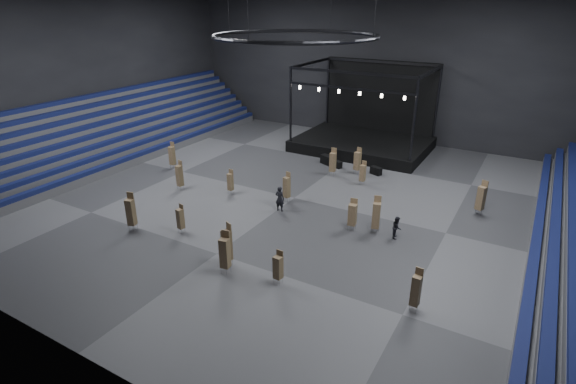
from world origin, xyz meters
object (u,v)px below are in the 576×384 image
Objects in this scene: chair_stack_2 at (180,218)px; chair_stack_13 at (287,187)px; crew_member at (397,227)px; chair_stack_1 at (416,290)px; chair_stack_14 at (225,252)px; stage at (365,135)px; chair_stack_6 at (333,162)px; chair_stack_15 at (180,175)px; chair_stack_10 at (230,181)px; chair_stack_8 at (376,215)px; chair_stack_11 at (278,267)px; chair_stack_7 at (353,214)px; chair_stack_9 at (358,160)px; chair_stack_12 at (481,197)px; man_center at (280,199)px; flight_case_right at (376,171)px; chair_stack_4 at (227,244)px; chair_stack_5 at (172,155)px; flight_case_left at (327,160)px; flight_case_mid at (337,164)px; chair_stack_0 at (363,173)px; chair_stack_3 at (131,211)px.

chair_stack_13 reaches higher than chair_stack_2.
chair_stack_1 is at bearing -168.08° from crew_member.
stage is at bearing 83.60° from chair_stack_14.
chair_stack_2 is 16.48m from chair_stack_6.
chair_stack_15 is at bearing -115.86° from stage.
stage is at bearing 70.11° from chair_stack_10.
chair_stack_14 reaches higher than chair_stack_2.
chair_stack_8 is 1.31× the size of chair_stack_11.
chair_stack_7 is at bearing -8.84° from chair_stack_10.
chair_stack_12 is at bearing -4.55° from chair_stack_9.
chair_stack_14 is at bearing -136.41° from chair_stack_8.
chair_stack_14 reaches higher than chair_stack_9.
chair_stack_15 is 9.80m from man_center.
flight_case_right is 0.39× the size of chair_stack_12.
chair_stack_6 is 1.22× the size of chair_stack_10.
chair_stack_11 is 1.05× the size of man_center.
chair_stack_12 is (14.00, -11.78, -0.01)m from stage.
chair_stack_4 is 1.13× the size of chair_stack_9.
chair_stack_9 is (16.41, 7.68, -0.01)m from chair_stack_5.
stage reaches higher than chair_stack_15.
crew_member is (10.87, -11.54, 0.35)m from flight_case_left.
flight_case_mid is 4.95m from chair_stack_0.
chair_stack_11 is (19.26, -11.67, -0.22)m from chair_stack_5.
chair_stack_2 is at bearing -176.96° from chair_stack_4.
chair_stack_15 is at bearing 155.97° from chair_stack_11.
crew_member is (19.12, 1.04, -0.56)m from chair_stack_15.
chair_stack_7 is at bearing -15.60° from chair_stack_5.
chair_stack_6 is 11.66m from chair_stack_8.
chair_stack_9 is at bearing 102.73° from chair_stack_7.
flight_case_left is at bearing -88.68° from man_center.
stage is at bearing 58.66° from chair_stack_3.
chair_stack_13 is (-0.77, -7.34, -0.09)m from chair_stack_6.
flight_case_mid is 16.36m from chair_stack_5.
chair_stack_3 reaches higher than chair_stack_1.
chair_stack_13 is at bearing 121.68° from chair_stack_11.
flight_case_right is 18.33m from chair_stack_15.
chair_stack_10 is (-18.08, 7.88, -0.18)m from chair_stack_1.
chair_stack_7 is at bearing -114.69° from chair_stack_12.
chair_stack_11 is (4.70, -17.77, -0.25)m from chair_stack_6.
chair_stack_7 is 0.96× the size of chair_stack_13.
chair_stack_13 is at bearing 7.81° from chair_stack_10.
stage is 25.95m from chair_stack_2.
chair_stack_9 is at bearing 52.83° from chair_stack_15.
flight_case_left is 14.35m from chair_stack_7.
man_center is (-2.19, -10.76, -0.32)m from chair_stack_9.
crew_member is (16.95, 8.44, -0.67)m from chair_stack_3.
flight_case_mid is at bearing 112.09° from chair_stack_8.
chair_stack_12 is at bearing 43.39° from chair_stack_14.
chair_stack_2 is at bearing -38.18° from chair_stack_15.
chair_stack_3 is at bearing -64.66° from chair_stack_15.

